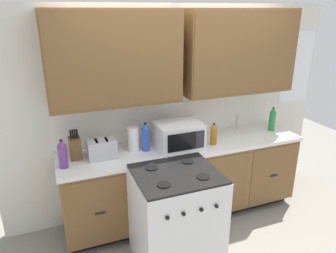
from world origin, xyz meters
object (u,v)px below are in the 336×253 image
Objects in this scene: microwave at (179,135)px; knife_block at (75,148)px; bottle_violet at (63,154)px; bottle_blue at (146,137)px; stove_range at (176,217)px; bottle_amber at (214,134)px; toaster at (102,149)px; bottle_green at (272,119)px; paper_towel_roll at (133,139)px.

knife_block reaches higher than microwave.
bottle_blue is at bearing 6.29° from bottle_violet.
stove_range is 0.87m from bottle_blue.
stove_range is at bearing -114.51° from microwave.
bottle_amber is at bearing -0.82° from bottle_violet.
toaster is at bearing 130.72° from stove_range.
bottle_blue is 1.06× the size of bottle_green.
paper_towel_roll is at bearing 169.59° from bottle_amber.
paper_towel_roll is at bearing 160.04° from bottle_blue.
bottle_amber is at bearing -4.88° from toaster.
paper_towel_roll is (-0.47, 0.10, -0.01)m from microwave.
bottle_blue is (-0.35, 0.06, 0.01)m from microwave.
stove_range is at bearing -73.56° from paper_towel_roll.
bottle_amber reaches higher than stove_range.
bottle_violet is 2.45m from bottle_green.
bottle_amber is (0.39, -0.06, -0.02)m from microwave.
microwave is 0.48m from paper_towel_roll.
microwave is 1.96× the size of bottle_amber.
bottle_blue is (0.71, -0.07, 0.04)m from knife_block.
bottle_violet is at bearing -178.39° from microwave.
bottle_amber is at bearing -171.95° from bottle_green.
bottle_blue is at bearing 97.31° from stove_range.
bottle_violet is 0.96× the size of bottle_green.
bottle_blue is (-0.08, 0.64, 0.58)m from stove_range.
knife_block is at bearing 138.10° from stove_range.
paper_towel_roll is (0.59, -0.02, 0.01)m from knife_block.
knife_block reaches higher than stove_range.
microwave is at bearing -6.84° from knife_block.
knife_block is 0.71m from bottle_blue.
toaster is 0.91× the size of bottle_blue.
bottle_amber is 0.84× the size of bottle_green.
knife_block is 0.21m from bottle_violet.
bottle_violet is 1.15× the size of bottle_amber.
stove_range is 3.88× the size of bottle_amber.
microwave is 0.81m from toaster.
toaster is at bearing 176.68° from microwave.
stove_range is 1.19m from knife_block.
paper_towel_roll is 0.92× the size of bottle_violet.
microwave reaches higher than stove_range.
knife_block reaches higher than bottle_blue.
knife_block is at bearing 178.56° from bottle_green.
paper_towel_roll is at bearing 106.44° from stove_range.
bottle_violet is (-0.13, -0.16, 0.02)m from knife_block.
microwave is 1.55× the size of bottle_blue.
stove_range is at bearing -82.69° from bottle_blue.
toaster is 0.90× the size of knife_block.
bottle_blue is 0.84m from bottle_violet.
bottle_green reaches higher than microwave.
bottle_blue is at bearing -179.68° from bottle_green.
paper_towel_roll is (0.34, 0.06, 0.03)m from toaster.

